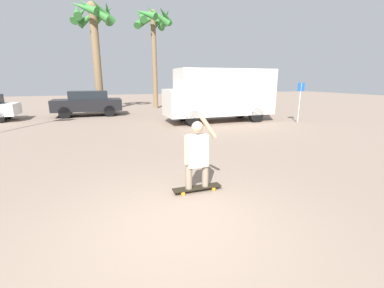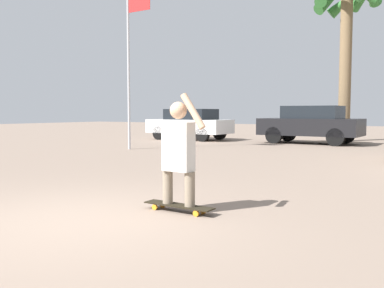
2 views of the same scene
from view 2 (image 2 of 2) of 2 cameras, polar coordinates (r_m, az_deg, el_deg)
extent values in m
plane|color=gray|center=(5.57, -16.32, -9.92)|extent=(80.00, 80.00, 0.00)
cube|color=black|center=(5.84, -1.80, -8.17)|extent=(1.04, 0.22, 0.02)
cylinder|color=orange|center=(5.98, -4.98, -8.37)|extent=(0.08, 0.03, 0.08)
cylinder|color=orange|center=(6.12, -3.93, -8.07)|extent=(0.08, 0.03, 0.08)
cylinder|color=orange|center=(5.60, 0.54, -9.24)|extent=(0.08, 0.03, 0.08)
cylinder|color=orange|center=(5.75, 1.52, -8.88)|extent=(0.08, 0.03, 0.08)
cylinder|color=gray|center=(5.90, -3.26, -5.69)|extent=(0.14, 0.14, 0.46)
cylinder|color=gray|center=(5.70, -0.30, -6.05)|extent=(0.14, 0.14, 0.46)
cube|color=silver|center=(5.73, -1.82, -0.35)|extent=(0.40, 0.22, 0.66)
sphere|color=tan|center=(5.71, -1.83, 4.49)|extent=(0.23, 0.23, 0.23)
cylinder|color=tan|center=(5.86, -3.68, 0.11)|extent=(0.09, 0.09, 0.58)
cylinder|color=tan|center=(5.58, 0.13, 4.40)|extent=(0.37, 0.09, 0.48)
cylinder|color=black|center=(18.62, 10.87, 1.16)|extent=(0.71, 0.22, 0.71)
cylinder|color=black|center=(20.20, 12.70, 1.37)|extent=(0.71, 0.22, 0.71)
cylinder|color=black|center=(17.80, 18.59, 0.87)|extent=(0.71, 0.22, 0.71)
cylinder|color=black|center=(19.44, 19.85, 1.11)|extent=(0.71, 0.22, 0.71)
cube|color=black|center=(18.96, 15.48, 2.22)|extent=(4.17, 1.91, 0.72)
cube|color=black|center=(18.92, 15.82, 4.10)|extent=(2.29, 1.68, 0.54)
cylinder|color=black|center=(20.96, -4.40, 1.49)|extent=(0.66, 0.22, 0.66)
cylinder|color=black|center=(22.22, -1.92, 1.66)|extent=(0.66, 0.22, 0.66)
cylinder|color=black|center=(19.53, 1.42, 1.30)|extent=(0.66, 0.22, 0.66)
cylinder|color=black|center=(20.89, 3.71, 1.48)|extent=(0.66, 0.22, 0.66)
cube|color=white|center=(20.86, -0.36, 2.39)|extent=(4.04, 1.80, 0.65)
cube|color=black|center=(20.79, -0.12, 3.99)|extent=(2.22, 1.58, 0.51)
cylinder|color=brown|center=(21.14, 19.77, 9.96)|extent=(0.54, 0.54, 7.06)
cylinder|color=#B7B7BC|center=(15.72, -8.46, 9.67)|extent=(0.09, 0.09, 5.67)
cube|color=#B22323|center=(15.78, -7.06, 18.35)|extent=(0.95, 0.02, 0.66)
camera|label=1|loc=(5.14, -57.23, 12.64)|focal=24.00mm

